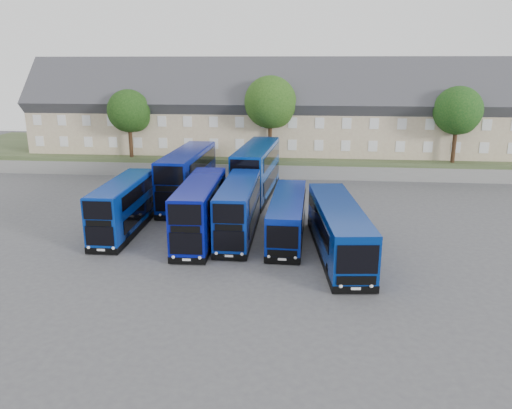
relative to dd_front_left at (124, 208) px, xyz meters
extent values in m
plane|color=#4A494F|center=(7.63, -4.61, -1.92)|extent=(120.00, 120.00, 0.00)
cube|color=slate|center=(7.63, 19.39, -1.17)|extent=(70.00, 0.40, 1.50)
cube|color=#3F4E2B|center=(7.63, 29.39, -0.92)|extent=(80.00, 20.00, 2.00)
cube|color=tan|center=(-16.37, 25.39, 3.08)|extent=(6.00, 8.00, 6.00)
cube|color=#323237|center=(-16.37, 25.39, 6.08)|extent=(6.00, 10.40, 10.40)
cube|color=brown|center=(-14.87, 25.39, 9.92)|extent=(0.60, 0.90, 1.40)
cube|color=tan|center=(-10.37, 25.39, 3.08)|extent=(6.00, 8.00, 6.00)
cube|color=#323237|center=(-10.37, 25.39, 6.08)|extent=(6.00, 10.40, 10.40)
cube|color=brown|center=(-8.87, 25.39, 9.92)|extent=(0.60, 0.90, 1.40)
cube|color=tan|center=(-4.37, 25.39, 3.08)|extent=(6.00, 8.00, 6.00)
cube|color=#323237|center=(-4.37, 25.39, 6.08)|extent=(6.00, 10.40, 10.40)
cube|color=brown|center=(-2.87, 25.39, 9.92)|extent=(0.60, 0.90, 1.40)
cube|color=tan|center=(1.63, 25.39, 3.08)|extent=(6.00, 8.00, 6.00)
cube|color=#323237|center=(1.63, 25.39, 6.08)|extent=(6.00, 10.40, 10.40)
cube|color=brown|center=(3.13, 25.39, 9.92)|extent=(0.60, 0.90, 1.40)
cube|color=tan|center=(7.63, 25.39, 3.08)|extent=(6.00, 8.00, 6.00)
cube|color=#323237|center=(7.63, 25.39, 6.08)|extent=(6.00, 10.40, 10.40)
cube|color=brown|center=(9.13, 25.39, 9.92)|extent=(0.60, 0.90, 1.40)
cube|color=tan|center=(13.63, 25.39, 3.08)|extent=(6.00, 8.00, 6.00)
cube|color=#323237|center=(13.63, 25.39, 6.08)|extent=(6.00, 10.40, 10.40)
cube|color=brown|center=(15.13, 25.39, 9.92)|extent=(0.60, 0.90, 1.40)
cube|color=tan|center=(19.63, 25.39, 3.08)|extent=(6.00, 8.00, 6.00)
cube|color=#323237|center=(19.63, 25.39, 6.08)|extent=(6.00, 10.40, 10.40)
cube|color=brown|center=(21.13, 25.39, 9.92)|extent=(0.60, 0.90, 1.40)
cube|color=tan|center=(25.63, 25.39, 3.08)|extent=(6.00, 8.00, 6.00)
cube|color=#323237|center=(25.63, 25.39, 6.08)|extent=(6.00, 10.40, 10.40)
cube|color=brown|center=(27.13, 25.39, 9.92)|extent=(0.60, 0.90, 1.40)
cube|color=tan|center=(31.63, 25.39, 3.08)|extent=(6.00, 8.00, 6.00)
cube|color=#323237|center=(31.63, 25.39, 6.08)|extent=(6.00, 10.40, 10.40)
cube|color=brown|center=(33.13, 25.39, 9.92)|extent=(0.60, 0.90, 1.40)
cube|color=#082D94|center=(0.00, 0.03, 0.21)|extent=(2.38, 9.82, 3.56)
cube|color=black|center=(0.00, 0.03, -1.62)|extent=(2.42, 9.86, 0.45)
cube|color=black|center=(0.08, -4.89, -0.54)|extent=(1.92, 0.09, 1.33)
cube|color=black|center=(0.08, -4.89, 1.24)|extent=(1.92, 0.09, 1.24)
cylinder|color=black|center=(-0.92, -2.68, -1.42)|extent=(0.32, 1.00, 1.00)
cube|color=#07108C|center=(6.04, -0.76, 0.36)|extent=(2.65, 10.56, 3.85)
cube|color=black|center=(6.04, -0.76, -1.62)|extent=(2.69, 10.60, 0.45)
cube|color=black|center=(6.18, -6.04, -0.44)|extent=(2.09, 0.11, 1.43)
cube|color=black|center=(6.18, -6.04, 1.47)|extent=(2.09, 0.11, 1.34)
cylinder|color=black|center=(5.08, -3.83, -1.42)|extent=(0.33, 1.01, 1.00)
cube|color=navy|center=(8.76, -0.07, 0.27)|extent=(2.31, 10.09, 3.69)
cube|color=black|center=(8.76, -0.07, -1.62)|extent=(2.35, 10.13, 0.45)
cube|color=black|center=(8.77, -5.14, -0.50)|extent=(1.99, 0.06, 1.38)
cube|color=black|center=(8.77, -5.14, 1.34)|extent=(1.99, 0.06, 1.28)
cylinder|color=black|center=(7.77, -2.91, -1.42)|extent=(0.30, 1.00, 1.00)
cube|color=navy|center=(2.95, 8.77, 0.64)|extent=(3.04, 11.99, 4.42)
cube|color=black|center=(2.95, 8.77, -1.62)|extent=(3.08, 12.03, 0.45)
cube|color=black|center=(2.78, 2.79, -0.24)|extent=(2.41, 0.13, 1.63)
cube|color=black|center=(2.78, 2.79, 1.93)|extent=(2.41, 0.13, 1.52)
cylinder|color=black|center=(1.64, 5.05, -1.42)|extent=(0.33, 1.01, 1.00)
cube|color=navy|center=(9.00, 11.67, 0.69)|extent=(3.65, 12.35, 4.52)
cube|color=black|center=(9.00, 11.67, -1.62)|extent=(3.69, 12.39, 0.45)
cube|color=black|center=(8.55, 5.57, -0.20)|extent=(2.47, 0.24, 1.66)
cube|color=black|center=(8.55, 5.57, 2.01)|extent=(2.47, 0.24, 1.55)
cylinder|color=black|center=(7.49, 7.89, -1.42)|extent=(0.37, 1.02, 1.00)
cube|color=#071E91|center=(12.37, 0.17, -0.22)|extent=(2.59, 11.13, 2.70)
cube|color=black|center=(12.37, 0.17, -1.62)|extent=(2.63, 11.17, 0.45)
cube|color=black|center=(12.23, -5.40, -0.03)|extent=(2.01, 0.11, 1.48)
cylinder|color=black|center=(11.28, -3.14, -1.42)|extent=(0.33, 1.01, 1.00)
cube|color=navy|center=(15.85, -3.07, -0.03)|extent=(3.87, 12.65, 3.07)
cube|color=black|center=(15.85, -3.07, -1.62)|extent=(3.91, 12.70, 0.45)
cube|color=black|center=(16.50, -9.29, 0.21)|extent=(2.29, 0.30, 1.66)
cylinder|color=black|center=(15.13, -7.19, -1.42)|extent=(0.40, 1.03, 1.00)
cylinder|color=#382314|center=(-6.37, 20.39, 1.96)|extent=(0.44, 0.44, 3.75)
sphere|color=black|center=(-6.37, 20.39, 5.33)|extent=(4.80, 4.80, 4.80)
sphere|color=black|center=(-5.77, 20.79, 4.58)|extent=(3.30, 3.30, 3.30)
cylinder|color=#382314|center=(9.63, 20.89, 2.33)|extent=(0.44, 0.44, 4.50)
sphere|color=#1A4011|center=(9.63, 20.89, 6.38)|extent=(5.76, 5.76, 5.76)
sphere|color=#1A4011|center=(10.23, 21.29, 5.48)|extent=(3.96, 3.96, 3.96)
cylinder|color=#382314|center=(29.63, 20.39, 2.08)|extent=(0.44, 0.44, 4.00)
sphere|color=#0F3811|center=(29.63, 20.39, 5.68)|extent=(5.12, 5.12, 5.12)
sphere|color=#0F3811|center=(30.23, 20.79, 4.88)|extent=(3.52, 3.52, 3.52)
cylinder|color=#382314|center=(35.63, 27.39, 2.21)|extent=(0.44, 0.44, 4.25)
sphere|color=black|center=(35.63, 27.39, 6.03)|extent=(5.44, 5.44, 5.44)
sphere|color=black|center=(36.23, 27.79, 5.18)|extent=(3.74, 3.74, 3.74)
camera|label=1|loc=(13.39, -34.99, 10.51)|focal=35.00mm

